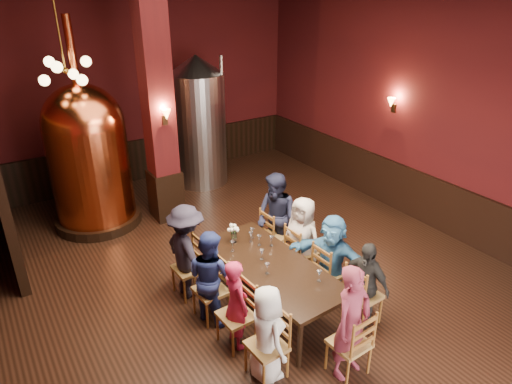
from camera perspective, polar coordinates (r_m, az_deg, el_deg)
room at (r=6.61m, az=-0.58°, el=5.38°), size 10.00×10.02×4.50m
wainscot_right at (r=9.83m, az=19.36°, el=-0.29°), size 0.08×9.90×1.00m
wainscot_back at (r=11.46m, az=-13.99°, el=4.03°), size 7.90×0.08×1.00m
column at (r=8.89m, az=-12.14°, el=10.03°), size 0.58×0.58×4.50m
pendant_cluster at (r=8.41m, az=-22.71°, el=13.81°), size 0.90×0.90×1.70m
sconce_wall at (r=9.70m, az=16.89°, el=10.46°), size 0.20×0.20×0.36m
sconce_column at (r=8.63m, az=-11.36°, el=9.31°), size 0.20×0.20×0.36m
dining_table at (r=6.69m, az=2.05°, el=-9.43°), size 1.11×2.44×0.75m
chair_0 at (r=5.82m, az=1.34°, el=-18.63°), size 0.48×0.48×0.92m
person_0 at (r=5.69m, az=1.36°, el=-17.27°), size 0.47×0.67×1.29m
chair_1 at (r=6.23m, az=-2.50°, el=-15.15°), size 0.48×0.48×0.92m
person_1 at (r=6.10m, az=-2.53°, el=-13.77°), size 0.33×0.49×1.31m
chair_2 at (r=6.67m, az=-5.69°, el=-12.11°), size 0.48×0.48×0.92m
person_2 at (r=6.53m, az=-5.78°, el=-10.39°), size 0.57×0.76×1.41m
chair_3 at (r=7.16m, az=-8.45°, el=-9.39°), size 0.48×0.48×0.92m
person_3 at (r=6.99m, az=-8.60°, el=-7.38°), size 0.67×1.04×1.52m
chair_4 at (r=6.74m, az=13.26°, el=-12.32°), size 0.48×0.48×0.92m
person_4 at (r=6.63m, az=13.42°, el=-11.03°), size 0.46×0.80×1.29m
chair_5 at (r=7.10m, az=9.21°, el=-9.79°), size 0.48×0.48×0.92m
person_5 at (r=6.96m, az=9.35°, el=-8.14°), size 0.90×1.36×1.41m
chair_6 at (r=7.49m, az=5.68°, el=-7.51°), size 0.48×0.48×0.92m
person_6 at (r=7.36m, az=5.76°, el=-5.85°), size 0.63×0.79×1.43m
chair_7 at (r=7.92m, az=2.50°, el=-5.41°), size 0.48×0.48×0.92m
person_7 at (r=7.76m, az=2.55°, el=-3.28°), size 0.52×0.83×1.59m
chair_8 at (r=5.96m, az=11.59°, el=-17.96°), size 0.48×0.48×0.92m
person_8 at (r=5.76m, az=11.87°, el=-15.70°), size 0.61×0.45×1.54m
copper_kettle at (r=9.24m, az=-20.19°, el=4.35°), size 1.75×1.75×3.96m
steel_vessel at (r=10.70m, az=-7.17°, el=8.75°), size 1.63×1.63×3.00m
rose_vase at (r=7.07m, az=-2.80°, el=-4.84°), size 0.18×0.18×0.31m
wine_glass_0 at (r=7.04m, az=0.40°, el=-6.07°), size 0.07×0.07×0.17m
wine_glass_1 at (r=6.33m, az=7.91°, el=-10.36°), size 0.07×0.07×0.17m
wine_glass_2 at (r=7.03m, az=1.95°, el=-6.16°), size 0.07×0.07×0.17m
wine_glass_3 at (r=7.23m, az=-0.48°, el=-5.17°), size 0.07×0.07×0.17m
wine_glass_4 at (r=6.91m, az=-2.96°, el=-6.80°), size 0.07×0.07×0.17m
wine_glass_5 at (r=6.70m, az=0.72°, el=-7.84°), size 0.07×0.07×0.17m
wine_glass_6 at (r=7.13m, az=-0.64°, el=-5.66°), size 0.07×0.07×0.17m
wine_glass_7 at (r=6.41m, az=1.40°, el=-9.55°), size 0.07×0.07×0.17m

